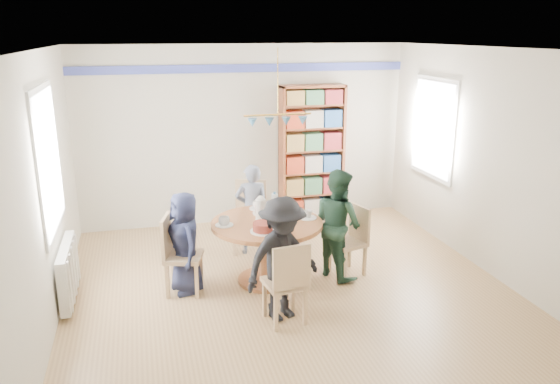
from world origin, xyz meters
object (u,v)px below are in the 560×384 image
object	(u,v)px
chair_far	(250,212)
person_left	(185,243)
chair_right	(352,237)
person_near	(282,259)
person_right	(338,223)
dining_table	(267,237)
person_far	(252,209)
chair_left	(177,251)
chair_near	(288,280)
radiator	(68,272)
bookshelf	(312,154)

from	to	relation	value
chair_far	person_left	xyz separation A→B (m)	(-0.95, -1.05, 0.06)
chair_right	person_near	xyz separation A→B (m)	(-1.11, -0.85, 0.19)
chair_far	person_right	size ratio (longest dim) A/B	0.72
dining_table	person_far	size ratio (longest dim) A/B	1.06
chair_left	chair_far	world-z (taller)	chair_far
person_far	person_near	distance (m)	1.79
chair_left	chair_near	bearing A→B (deg)	-44.63
radiator	person_right	xyz separation A→B (m)	(3.08, -0.10, 0.32)
dining_table	chair_far	size ratio (longest dim) A/B	1.36
chair_left	person_right	bearing A→B (deg)	-0.58
chair_far	radiator	bearing A→B (deg)	-156.21
person_near	chair_right	bearing A→B (deg)	16.66
chair_left	person_left	bearing A→B (deg)	4.42
bookshelf	chair_far	bearing A→B (deg)	-138.71
dining_table	chair_right	bearing A→B (deg)	-1.72
chair_right	bookshelf	world-z (taller)	bookshelf
chair_left	chair_near	world-z (taller)	chair_left
person_far	chair_near	bearing A→B (deg)	94.15
chair_near	person_far	world-z (taller)	person_far
person_right	bookshelf	world-z (taller)	bookshelf
radiator	bookshelf	distance (m)	4.05
radiator	chair_right	bearing A→B (deg)	-1.52
person_left	person_far	xyz separation A→B (m)	(0.96, 0.92, 0.02)
person_left	chair_left	bearing A→B (deg)	-99.69
chair_right	chair_far	size ratio (longest dim) A/B	0.89
radiator	bookshelf	world-z (taller)	bookshelf
person_far	person_near	world-z (taller)	person_near
chair_right	person_right	world-z (taller)	person_right
person_left	bookshelf	distance (m)	3.05
person_right	person_near	bearing A→B (deg)	111.56
person_near	chair_left	bearing A→B (deg)	118.36
dining_table	person_far	distance (m)	0.91
person_far	dining_table	bearing A→B (deg)	94.77
radiator	chair_near	size ratio (longest dim) A/B	1.12
dining_table	bookshelf	distance (m)	2.47
chair_left	person_near	world-z (taller)	person_near
chair_left	person_right	size ratio (longest dim) A/B	0.69
radiator	person_left	xyz separation A→B (m)	(1.27, -0.07, 0.24)
radiator	chair_left	size ratio (longest dim) A/B	1.10
chair_left	chair_right	size ratio (longest dim) A/B	1.07
radiator	chair_right	xyz separation A→B (m)	(3.28, -0.09, 0.12)
chair_right	person_far	bearing A→B (deg)	138.31
dining_table	chair_near	xyz separation A→B (m)	(-0.03, -1.03, -0.07)
radiator	chair_near	xyz separation A→B (m)	(2.19, -1.08, 0.14)
chair_far	person_left	world-z (taller)	person_left
chair_far	dining_table	bearing A→B (deg)	-90.37
radiator	bookshelf	bearing A→B (deg)	30.74
dining_table	chair_near	world-z (taller)	chair_near
radiator	bookshelf	xyz separation A→B (m)	(3.43, 2.04, 0.68)
person_near	chair_far	bearing A→B (deg)	67.49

